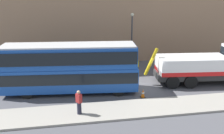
{
  "coord_description": "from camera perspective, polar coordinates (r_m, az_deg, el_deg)",
  "views": [
    {
      "loc": [
        -6.45,
        -19.78,
        8.32
      ],
      "look_at": [
        -3.04,
        -0.12,
        2.0
      ],
      "focal_mm": 39.94,
      "sensor_mm": 36.0,
      "label": 1
    }
  ],
  "objects": [
    {
      "name": "street_lamp",
      "position": [
        27.41,
        4.56,
        7.33
      ],
      "size": [
        0.36,
        0.36,
        5.83
      ],
      "color": "#38383D",
      "rests_on": "ground_plane"
    },
    {
      "name": "recovery_tow_truck",
      "position": [
        24.15,
        21.7,
        0.53
      ],
      "size": [
        10.23,
        3.52,
        3.67
      ],
      "rotation": [
        0.0,
        0.0,
        -0.1
      ],
      "color": "#2D2D2D",
      "rests_on": "ground_plane"
    },
    {
      "name": "traffic_cone_near_bus",
      "position": [
        20.03,
        7.1,
        -6.05
      ],
      "size": [
        0.36,
        0.36,
        0.72
      ],
      "color": "orange",
      "rests_on": "ground_plane"
    },
    {
      "name": "double_decker_bus",
      "position": [
        20.59,
        -9.63,
        0.11
      ],
      "size": [
        11.2,
        3.63,
        4.06
      ],
      "rotation": [
        0.0,
        0.0,
        -0.1
      ],
      "color": "#19479E",
      "rests_on": "ground_plane"
    },
    {
      "name": "ground_plane",
      "position": [
        22.41,
        7.65,
        -4.39
      ],
      "size": [
        120.0,
        120.0,
        0.0
      ],
      "primitive_type": "plane",
      "color": "#4C4C51"
    },
    {
      "name": "near_kerb",
      "position": [
        18.77,
        11.48,
        -8.86
      ],
      "size": [
        60.0,
        2.8,
        0.15
      ],
      "primitive_type": "cube",
      "color": "gray",
      "rests_on": "ground_plane"
    },
    {
      "name": "pedestrian_onlooker",
      "position": [
        17.05,
        -7.56,
        -8.08
      ],
      "size": [
        0.44,
        0.48,
        1.71
      ],
      "rotation": [
        0.0,
        0.0,
        0.62
      ],
      "color": "#232333",
      "rests_on": "near_kerb"
    }
  ]
}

